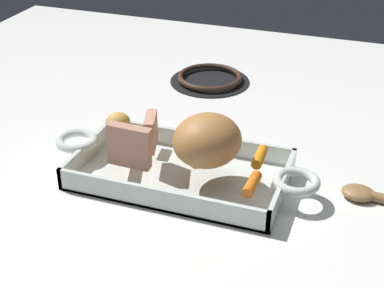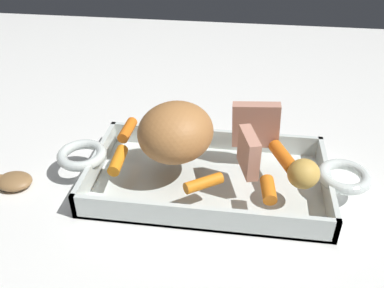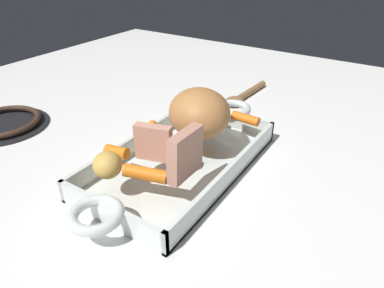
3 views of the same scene
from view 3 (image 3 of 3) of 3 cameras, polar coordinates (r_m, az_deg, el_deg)
The scene contains 13 objects.
ground_plane at distance 0.65m, azimuth -1.77°, elevation -3.79°, with size 1.70×1.70×0.00m, color white.
roasting_dish at distance 0.64m, azimuth -1.79°, elevation -2.71°, with size 0.50×0.21×0.05m.
pork_roast at distance 0.63m, azimuth 1.24°, elevation 5.15°, with size 0.11×0.12×0.09m, color #B3753F.
roast_slice_thin at distance 0.57m, azimuth -6.40°, elevation 0.23°, with size 0.02×0.06×0.06m, color tan.
roast_slice_outer at distance 0.52m, azimuth -1.11°, elevation -1.67°, with size 0.02×0.08×0.08m, color tan.
baby_carrot_northeast at distance 0.53m, azimuth -7.71°, elevation -4.90°, with size 0.02×0.02×0.07m, color orange.
baby_carrot_northwest at distance 0.65m, azimuth -6.74°, elevation 1.93°, with size 0.02×0.02×0.06m, color orange.
baby_carrot_center_right at distance 0.73m, azimuth 2.34°, elevation 5.65°, with size 0.02×0.02×0.06m, color orange.
baby_carrot_long at distance 0.60m, azimuth -12.36°, elevation -1.26°, with size 0.02×0.02×0.04m, color orange.
baby_carrot_southwest at distance 0.70m, azimuth 8.83°, elevation 4.21°, with size 0.02×0.02×0.06m, color orange.
potato_corner at distance 0.54m, azimuth -13.83°, elevation -3.38°, with size 0.04×0.05×0.04m, color gold.
stove_burner_rear at distance 0.89m, azimuth -28.70°, elevation 3.08°, with size 0.19×0.19×0.02m.
serving_spoon at distance 0.93m, azimuth 8.31°, elevation 7.80°, with size 0.19×0.05×0.02m.
Camera 3 is at (-0.44, -0.31, 0.36)m, focal length 32.21 mm.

